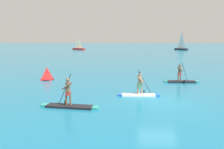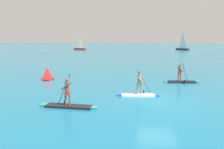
% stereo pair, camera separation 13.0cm
% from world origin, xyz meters
% --- Properties ---
extents(ground, '(440.00, 440.00, 0.00)m').
position_xyz_m(ground, '(0.00, 0.00, 0.00)').
color(ground, '#196B8C').
extents(paddleboarder_near_left, '(3.49, 1.08, 1.95)m').
position_xyz_m(paddleboarder_near_left, '(-5.38, -1.75, 0.31)').
color(paddleboarder_near_left, black).
rests_on(paddleboarder_near_left, ground).
extents(paddleboarder_mid_center, '(2.93, 0.86, 1.81)m').
position_xyz_m(paddleboarder_mid_center, '(-1.15, 1.20, 0.37)').
color(paddleboarder_mid_center, white).
rests_on(paddleboarder_mid_center, ground).
extents(paddleboarder_far_right, '(3.21, 0.94, 1.91)m').
position_xyz_m(paddleboarder_far_right, '(2.97, 6.42, 0.31)').
color(paddleboarder_far_right, black).
rests_on(paddleboarder_far_right, ground).
extents(race_marker_buoy, '(1.49, 1.49, 1.25)m').
position_xyz_m(race_marker_buoy, '(-9.85, 6.90, 0.55)').
color(race_marker_buoy, red).
rests_on(race_marker_buoy, ground).
extents(sailboat_left_horizon, '(5.12, 3.66, 5.68)m').
position_xyz_m(sailboat_left_horizon, '(-20.25, 68.24, 0.72)').
color(sailboat_left_horizon, '#A51E1E').
rests_on(sailboat_left_horizon, ground).
extents(sailboat_right_horizon, '(4.39, 4.48, 7.60)m').
position_xyz_m(sailboat_right_horizon, '(17.80, 69.37, 1.05)').
color(sailboat_right_horizon, black).
rests_on(sailboat_right_horizon, ground).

